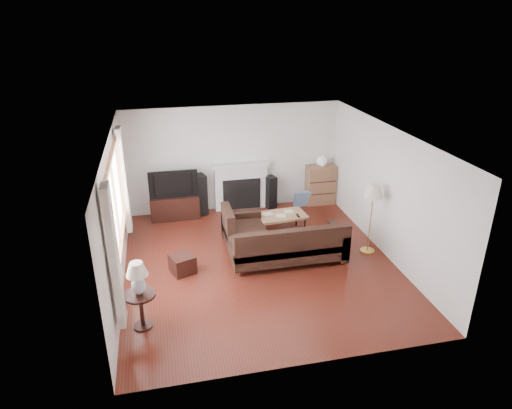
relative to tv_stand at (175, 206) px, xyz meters
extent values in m
cube|color=#571D13|center=(1.44, -2.47, -0.28)|extent=(5.10, 5.60, 0.04)
cube|color=white|center=(1.44, -2.47, 2.22)|extent=(5.10, 5.60, 0.04)
cube|color=white|center=(1.44, 0.28, 0.97)|extent=(5.00, 0.04, 2.50)
cube|color=white|center=(1.44, -5.22, 0.97)|extent=(5.00, 0.04, 2.50)
cube|color=white|center=(-1.06, -2.47, 0.97)|extent=(0.04, 5.50, 2.50)
cube|color=white|center=(3.94, -2.47, 0.97)|extent=(0.04, 5.50, 2.50)
cube|color=brown|center=(-1.01, -2.67, 1.27)|extent=(0.12, 2.74, 1.54)
cube|color=beige|center=(-0.96, -4.19, 1.12)|extent=(0.10, 0.35, 2.10)
cube|color=beige|center=(-0.96, -1.15, 1.12)|extent=(0.10, 0.35, 2.10)
cube|color=white|center=(1.59, 0.17, 0.30)|extent=(1.40, 0.26, 1.15)
cube|color=black|center=(0.00, 0.00, 0.00)|extent=(1.10, 0.50, 0.55)
imported|color=black|center=(0.00, 0.00, 0.59)|extent=(1.09, 0.14, 0.63)
cube|color=black|center=(0.59, 0.06, 0.21)|extent=(0.35, 0.39, 0.97)
cube|color=black|center=(2.30, 0.08, 0.12)|extent=(0.29, 0.32, 0.80)
cube|color=#8B5D40|center=(3.56, 0.06, 0.21)|extent=(0.71, 0.34, 0.98)
sphere|color=white|center=(3.56, 0.06, 0.82)|extent=(0.24, 0.24, 0.24)
cube|color=black|center=(1.99, -2.49, 0.11)|extent=(2.37, 1.73, 0.77)
cube|color=#A5764F|center=(2.15, -1.30, -0.06)|extent=(1.16, 0.70, 0.43)
cube|color=black|center=(0.00, -2.46, -0.11)|extent=(0.52, 0.52, 0.34)
cube|color=gold|center=(3.66, -2.47, 0.44)|extent=(0.42, 0.42, 1.44)
cube|color=black|center=(-0.71, -3.91, 0.02)|extent=(0.48, 0.48, 0.60)
cube|color=silver|center=(-0.71, -3.91, 0.58)|extent=(0.32, 0.32, 0.52)
camera|label=1|loc=(-0.25, -9.81, 4.21)|focal=32.00mm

